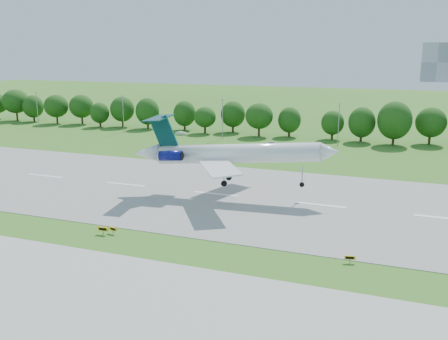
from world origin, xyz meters
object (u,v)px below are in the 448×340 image
at_px(airliner, 227,153).
at_px(taxi_sign_left, 113,229).
at_px(service_vehicle_b, 273,144).
at_px(service_vehicle_a, 181,133).

distance_m(airliner, taxi_sign_left, 27.35).
relative_size(airliner, taxi_sign_left, 26.47).
bearing_deg(service_vehicle_b, service_vehicle_a, 60.06).
bearing_deg(airliner, service_vehicle_a, 114.05).
bearing_deg(service_vehicle_a, service_vehicle_b, -116.97).
height_order(airliner, taxi_sign_left, airliner).
xyz_separation_m(service_vehicle_a, service_vehicle_b, (32.53, -7.70, 0.08)).
bearing_deg(service_vehicle_b, airliner, 168.70).
distance_m(airliner, service_vehicle_a, 70.33).
relative_size(airliner, service_vehicle_b, 9.85).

